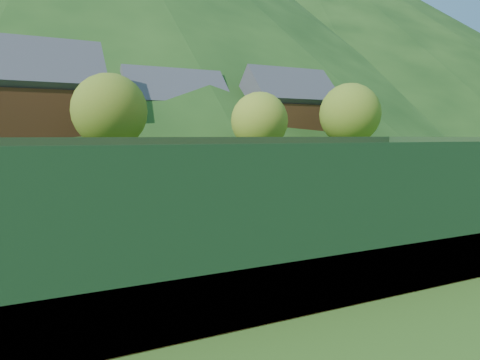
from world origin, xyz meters
name	(u,v)px	position (x,y,z in m)	size (l,w,h in m)	color
ground	(266,200)	(0.00, 0.00, 0.00)	(400.00, 400.00, 0.00)	#2B4E18
clay_court	(266,200)	(0.00, 0.00, 0.01)	(40.00, 24.00, 0.02)	#C25A1F
mountain_far_right	(277,35)	(90.00, 150.00, 47.50)	(260.00, 260.00, 95.00)	black
coach	(210,193)	(-3.84, -2.27, 0.84)	(0.60, 0.39, 1.64)	#183CA0
student_a	(260,180)	(0.80, 2.00, 0.78)	(0.74, 0.57, 1.52)	orange
student_b	(314,175)	(5.14, 3.17, 0.74)	(0.84, 0.35, 1.43)	orange
student_c	(355,177)	(6.60, 1.18, 0.73)	(0.70, 0.45, 1.43)	orange
student_d	(388,175)	(9.09, 1.12, 0.74)	(0.93, 0.53, 1.44)	orange
tennis_ball_0	(466,215)	(4.96, -7.09, 0.05)	(0.07, 0.07, 0.07)	yellow
tennis_ball_1	(88,216)	(-8.31, -0.85, 0.05)	(0.07, 0.07, 0.07)	yellow
tennis_ball_2	(348,211)	(1.39, -4.38, 0.05)	(0.07, 0.07, 0.07)	yellow
tennis_ball_3	(114,225)	(-7.71, -2.96, 0.05)	(0.07, 0.07, 0.07)	yellow
tennis_ball_5	(312,228)	(-1.86, -6.42, 0.05)	(0.07, 0.07, 0.07)	yellow
tennis_ball_6	(273,212)	(-1.51, -3.27, 0.05)	(0.07, 0.07, 0.07)	yellow
tennis_ball_7	(204,211)	(-3.94, -1.84, 0.05)	(0.07, 0.07, 0.07)	yellow
tennis_ball_8	(68,259)	(-9.45, -6.66, 0.05)	(0.07, 0.07, 0.07)	yellow
tennis_ball_9	(181,210)	(-4.67, -1.10, 0.05)	(0.07, 0.07, 0.07)	yellow
tennis_ball_10	(381,217)	(1.67, -5.95, 0.05)	(0.07, 0.07, 0.07)	yellow
tennis_ball_11	(66,229)	(-9.23, -2.99, 0.05)	(0.07, 0.07, 0.07)	yellow
tennis_ball_12	(298,229)	(-2.32, -6.32, 0.05)	(0.07, 0.07, 0.07)	yellow
tennis_ball_13	(429,232)	(1.22, -8.53, 0.05)	(0.07, 0.07, 0.07)	yellow
tennis_ball_14	(58,228)	(-9.47, -2.69, 0.05)	(0.07, 0.07, 0.07)	yellow
tennis_ball_15	(477,216)	(5.27, -7.33, 0.05)	(0.07, 0.07, 0.07)	yellow
tennis_ball_16	(293,213)	(-0.80, -3.69, 0.05)	(0.07, 0.07, 0.07)	yellow
tennis_ball_17	(239,271)	(-5.98, -9.38, 0.05)	(0.07, 0.07, 0.07)	yellow
tennis_ball_18	(359,224)	(0.11, -6.50, 0.05)	(0.07, 0.07, 0.07)	yellow
tennis_ball_19	(430,240)	(0.42, -9.25, 0.05)	(0.07, 0.07, 0.07)	yellow
tennis_ball_20	(97,220)	(-8.10, -1.74, 0.05)	(0.07, 0.07, 0.07)	yellow
court_lines	(266,200)	(0.00, 0.00, 0.02)	(23.83, 11.03, 0.00)	white
tennis_net	(266,190)	(0.00, 0.00, 0.52)	(0.10, 12.07, 1.10)	black
perimeter_fence	(266,174)	(0.00, 0.00, 1.27)	(40.40, 24.24, 3.00)	black
ball_hopper	(198,208)	(-5.32, -4.89, 0.77)	(0.57, 0.57, 1.00)	black
chalet_left	(31,110)	(-10.00, 30.00, 5.65)	(13.80, 9.93, 12.92)	beige
chalet_mid	(174,120)	(6.00, 34.00, 4.99)	(12.65, 8.82, 11.45)	beige
chalet_right	(287,119)	(20.00, 30.00, 5.26)	(11.50, 8.82, 11.91)	beige
tree_b	(110,111)	(-4.00, 20.00, 5.19)	(6.40, 6.40, 8.40)	#43291A
tree_c	(260,121)	(10.00, 19.00, 4.54)	(5.60, 5.60, 7.35)	#402919
tree_d	(350,114)	(22.00, 20.00, 5.52)	(6.80, 6.80, 8.93)	#422B1A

